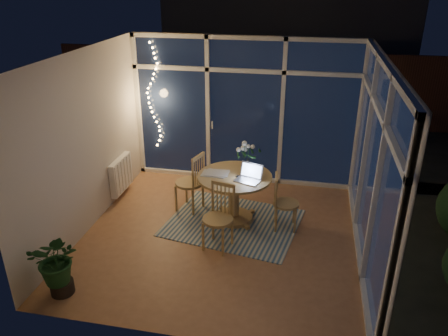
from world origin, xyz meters
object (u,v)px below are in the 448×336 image
(chair_left, at_px, (189,181))
(chair_right, at_px, (286,202))
(laptop, at_px, (248,173))
(potted_plant, at_px, (58,267))
(chair_front, at_px, (218,218))
(dining_table, at_px, (234,198))
(flower_vase, at_px, (248,164))

(chair_left, xyz_separation_m, chair_right, (1.56, -0.27, -0.06))
(laptop, xyz_separation_m, potted_plant, (-1.95, -1.93, -0.51))
(potted_plant, bearing_deg, chair_front, 38.42)
(dining_table, bearing_deg, potted_plant, -129.68)
(chair_right, bearing_deg, chair_front, 122.05)
(chair_left, relative_size, potted_plant, 1.32)
(chair_front, height_order, potted_plant, chair_front)
(chair_left, bearing_deg, flower_vase, 108.22)
(flower_vase, distance_m, potted_plant, 3.03)
(dining_table, bearing_deg, chair_front, -96.71)
(potted_plant, bearing_deg, dining_table, 50.32)
(chair_left, bearing_deg, chair_front, 50.55)
(laptop, bearing_deg, potted_plant, -116.78)
(laptop, distance_m, flower_vase, 0.39)
(dining_table, height_order, chair_right, chair_right)
(laptop, height_order, flower_vase, laptop)
(chair_right, bearing_deg, chair_left, 73.56)
(dining_table, xyz_separation_m, flower_vase, (0.16, 0.23, 0.49))
(dining_table, relative_size, laptop, 3.19)
(chair_front, xyz_separation_m, potted_plant, (-1.64, -1.30, -0.10))
(chair_left, bearing_deg, laptop, 86.74)
(chair_left, height_order, chair_front, chair_left)
(potted_plant, bearing_deg, laptop, 44.79)
(flower_vase, bearing_deg, chair_right, -26.32)
(dining_table, bearing_deg, chair_right, -6.07)
(dining_table, distance_m, chair_left, 0.80)
(chair_right, bearing_deg, dining_table, 77.39)
(chair_front, distance_m, potted_plant, 2.09)
(dining_table, distance_m, potted_plant, 2.71)
(chair_right, bearing_deg, potted_plant, 121.94)
(dining_table, distance_m, chair_right, 0.79)
(dining_table, xyz_separation_m, laptop, (0.22, -0.15, 0.51))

